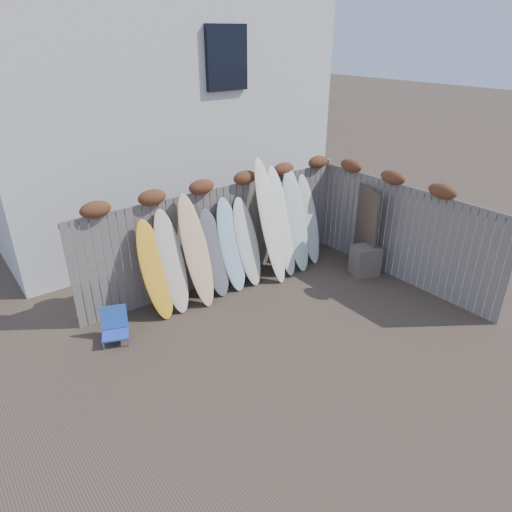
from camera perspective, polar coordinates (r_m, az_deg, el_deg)
ground at (r=8.09m, az=5.21°, el=-9.39°), size 80.00×80.00×0.00m
back_fence at (r=9.21m, az=-4.20°, el=3.74°), size 6.05×0.28×2.24m
right_fence at (r=9.72m, az=17.76°, el=3.50°), size 0.28×4.40×2.24m
house at (r=12.44m, az=-13.73°, el=18.63°), size 8.50×5.50×6.33m
beach_chair at (r=8.09m, az=-17.25°, el=-8.32°), size 0.57×0.59×0.57m
wooden_crate at (r=9.99m, az=13.47°, el=-0.54°), size 0.67×0.62×0.63m
lattice_panel at (r=10.22m, az=13.24°, el=3.64°), size 0.52×1.11×1.78m
surfboard_0 at (r=8.27m, az=-12.51°, el=-1.77°), size 0.58×0.69×1.80m
surfboard_1 at (r=8.40m, az=-10.51°, el=-0.75°), size 0.51×0.68×1.89m
surfboard_2 at (r=8.50m, az=-7.48°, el=0.56°), size 0.57×0.78×2.09m
surfboard_3 at (r=8.84m, az=-5.26°, el=0.34°), size 0.56×0.64×1.70m
surfboard_4 at (r=9.00m, az=-3.12°, el=1.37°), size 0.52×0.67×1.83m
surfboard_5 at (r=9.19m, az=-1.11°, el=1.75°), size 0.56×0.67×1.78m
surfboard_6 at (r=9.24m, az=1.78°, el=4.29°), size 0.52×0.89×2.49m
surfboard_7 at (r=9.55m, az=3.22°, el=4.25°), size 0.53×0.81×2.26m
surfboard_8 at (r=9.79m, az=5.01°, el=4.51°), size 0.57×0.80×2.18m
surfboard_9 at (r=10.18m, az=6.59°, el=4.55°), size 0.48×0.70×1.93m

